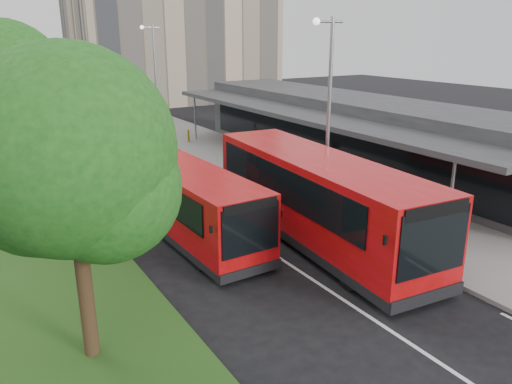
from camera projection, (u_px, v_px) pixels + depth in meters
The scene contains 16 objects.
ground at pixel (268, 251), 18.07m from camera, with size 120.00×120.00×0.00m, color black.
pavement at pixel (192, 138), 37.31m from camera, with size 5.00×80.00×0.15m, color slate.
lane_centre_line at pixel (135, 163), 30.28m from camera, with size 0.12×70.00×0.01m, color silver.
kerb_dashes at pixel (162, 145), 35.17m from camera, with size 0.12×56.00×0.01m.
office_block at pixel (173, 20), 56.48m from camera, with size 22.00×12.00×18.00m, color tan.
station_building at pixel (350, 131), 29.34m from camera, with size 7.70×26.00×4.00m.
tree_near at pixel (70, 165), 10.74m from camera, with size 4.63×4.63×7.43m.
tree_mid at pixel (5, 91), 20.38m from camera, with size 5.07×5.07×8.14m.
lamp_post_near at pixel (327, 105), 20.31m from camera, with size 1.44×0.28×8.00m.
lamp_post_far at pixel (154, 74), 36.60m from camera, with size 1.44×0.28×8.00m.
bus_main at pixel (317, 199), 18.47m from camera, with size 3.82×11.65×3.25m.
bus_second at pixel (185, 200), 19.20m from camera, with size 2.72×9.67×2.72m.
litter_bin at pixel (258, 160), 28.65m from camera, with size 0.50×0.50×0.91m, color #351F15.
bollard at pixel (188, 136), 35.35m from camera, with size 0.14×0.14×0.89m, color yellow.
car_near at pixel (81, 108), 48.89m from camera, with size 1.24×3.07×1.05m, color #4F0E0B.
car_far at pixel (41, 104), 52.31m from camera, with size 1.09×3.11×1.03m, color navy.
Camera 1 is at (-8.99, -13.94, 7.49)m, focal length 35.00 mm.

